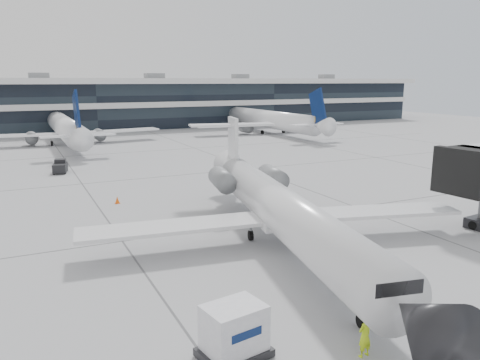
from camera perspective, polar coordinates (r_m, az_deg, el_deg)
ground at (r=36.12m, az=1.61°, el=-5.18°), size 220.00×220.00×0.00m
terminal at (r=113.89m, az=-17.91°, el=8.59°), size 170.00×22.00×10.00m
bg_jet_center at (r=86.65m, az=-20.39°, el=4.19°), size 32.00×40.00×9.60m
bg_jet_right at (r=98.70m, az=3.46°, el=5.79°), size 32.00×40.00×9.60m
regional_jet at (r=30.82m, az=4.81°, el=-3.33°), size 25.72×32.05×7.44m
ramp_worker at (r=19.91m, az=14.96°, el=-17.87°), size 0.70×0.51×1.78m
cargo_uld at (r=19.16m, az=-0.73°, el=-18.05°), size 2.90×2.33×2.14m
traffic_cone at (r=42.91m, az=-14.73°, el=-2.38°), size 0.49×0.49×0.63m
far_tug at (r=59.17m, az=-21.07°, el=1.50°), size 1.95×2.72×1.57m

